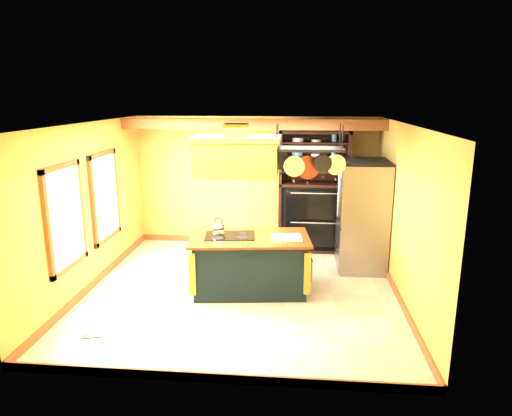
% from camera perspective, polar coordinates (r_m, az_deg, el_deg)
% --- Properties ---
extents(floor, '(5.00, 5.00, 0.00)m').
position_cam_1_polar(floor, '(7.62, -1.78, -10.25)').
color(floor, beige).
rests_on(floor, ground).
extents(ceiling, '(5.00, 5.00, 0.00)m').
position_cam_1_polar(ceiling, '(6.96, -1.95, 10.47)').
color(ceiling, white).
rests_on(ceiling, wall_back).
extents(wall_back, '(5.00, 0.02, 2.70)m').
position_cam_1_polar(wall_back, '(9.60, -0.04, 3.32)').
color(wall_back, gold).
rests_on(wall_back, floor).
extents(wall_front, '(5.00, 0.02, 2.70)m').
position_cam_1_polar(wall_front, '(4.82, -5.54, -7.70)').
color(wall_front, gold).
rests_on(wall_front, floor).
extents(wall_left, '(0.02, 5.00, 2.70)m').
position_cam_1_polar(wall_left, '(7.87, -20.23, 0.07)').
color(wall_left, gold).
rests_on(wall_left, floor).
extents(wall_right, '(0.02, 5.00, 2.70)m').
position_cam_1_polar(wall_right, '(7.30, 17.99, -0.78)').
color(wall_right, gold).
rests_on(wall_right, floor).
extents(ceiling_beam, '(5.00, 0.15, 0.20)m').
position_cam_1_polar(ceiling_beam, '(8.65, -0.53, 10.43)').
color(ceiling_beam, brown).
rests_on(ceiling_beam, ceiling).
extents(window_near, '(0.06, 1.06, 1.56)m').
position_cam_1_polar(window_near, '(7.16, -22.70, -1.08)').
color(window_near, brown).
rests_on(window_near, wall_left).
extents(window_far, '(0.06, 1.06, 1.56)m').
position_cam_1_polar(window_far, '(8.38, -18.32, 1.38)').
color(window_far, brown).
rests_on(window_far, wall_left).
extents(kitchen_island, '(2.00, 1.26, 1.11)m').
position_cam_1_polar(kitchen_island, '(7.44, -0.81, -6.93)').
color(kitchen_island, black).
rests_on(kitchen_island, floor).
extents(range_hood, '(1.34, 0.76, 0.80)m').
position_cam_1_polar(range_hood, '(7.03, -2.47, 6.69)').
color(range_hood, gold).
rests_on(range_hood, ceiling).
extents(pot_rack, '(1.14, 0.53, 0.85)m').
position_cam_1_polar(pot_rack, '(6.99, 6.62, 6.50)').
color(pot_rack, black).
rests_on(pot_rack, ceiling).
extents(refrigerator, '(0.85, 1.00, 1.96)m').
position_cam_1_polar(refrigerator, '(8.50, 13.11, -1.18)').
color(refrigerator, gray).
rests_on(refrigerator, floor).
extents(hutch, '(1.39, 0.63, 2.45)m').
position_cam_1_polar(hutch, '(9.39, 7.12, 0.38)').
color(hutch, black).
rests_on(hutch, floor).
extents(floor_register, '(0.30, 0.18, 0.01)m').
position_cam_1_polar(floor_register, '(6.67, -19.69, -14.81)').
color(floor_register, black).
rests_on(floor_register, floor).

